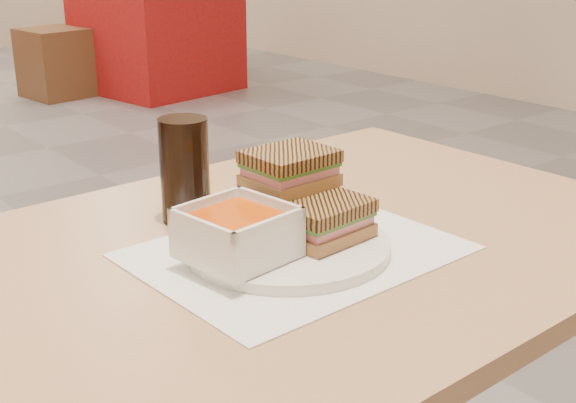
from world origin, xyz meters
TOP-DOWN VIEW (x-y plane):
  - main_table at (-0.04, -1.97)m, footprint 1.21×0.71m
  - tray_liner at (0.02, -2.00)m, footprint 0.39×0.31m
  - plate at (0.01, -2.00)m, footprint 0.26×0.26m
  - soup_bowl at (-0.07, -2.00)m, footprint 0.13×0.13m
  - panini_lower at (0.05, -2.02)m, footprint 0.12×0.10m
  - panini_upper at (0.06, -1.95)m, footprint 0.11×0.09m
  - cola_glass at (-0.02, -1.82)m, footprint 0.07×0.07m
  - bg_table_1 at (2.29, 2.24)m, footprint 1.04×1.04m
  - bg_chair_1l at (1.62, 2.48)m, footprint 0.46×0.46m
  - bg_chair_1r at (2.99, 2.64)m, footprint 0.44×0.44m

SIDE VIEW (x-z plane):
  - bg_chair_1r at x=2.99m, z-range 0.00..0.45m
  - bg_chair_1l at x=1.62m, z-range 0.00..0.47m
  - bg_table_1 at x=2.29m, z-range 0.00..0.80m
  - main_table at x=-0.04m, z-range 0.26..1.01m
  - tray_liner at x=0.02m, z-range 0.75..0.75m
  - plate at x=0.01m, z-range 0.75..0.77m
  - panini_lower at x=0.05m, z-range 0.77..0.82m
  - soup_bowl at x=-0.07m, z-range 0.76..0.83m
  - cola_glass at x=-0.02m, z-range 0.75..0.90m
  - panini_upper at x=0.06m, z-range 0.82..0.87m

